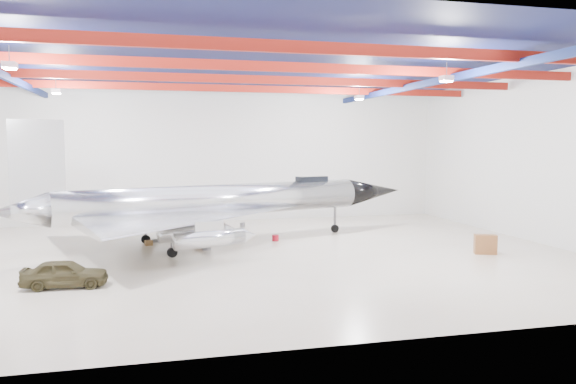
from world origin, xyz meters
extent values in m
plane|color=beige|center=(0.00, 0.00, 0.00)|extent=(40.00, 40.00, 0.00)
plane|color=silver|center=(0.00, 15.00, 5.50)|extent=(40.00, 0.00, 40.00)
plane|color=silver|center=(20.00, 0.00, 5.50)|extent=(0.00, 30.00, 30.00)
plane|color=#0A0F38|center=(0.00, 0.00, 11.00)|extent=(40.00, 40.00, 0.00)
cube|color=maroon|center=(0.00, -9.00, 10.40)|extent=(39.50, 0.25, 0.50)
cube|color=maroon|center=(0.00, -3.00, 10.40)|extent=(39.50, 0.25, 0.50)
cube|color=maroon|center=(0.00, 3.00, 10.40)|extent=(39.50, 0.25, 0.50)
cube|color=maroon|center=(0.00, 9.00, 10.40)|extent=(39.50, 0.25, 0.50)
cube|color=#0C194A|center=(12.00, 0.00, 10.10)|extent=(0.25, 29.50, 0.40)
cube|color=silver|center=(-10.00, -6.00, 9.70)|extent=(0.55, 0.55, 0.25)
cube|color=silver|center=(10.00, -6.00, 9.70)|extent=(0.55, 0.55, 0.25)
cube|color=silver|center=(-10.00, 6.00, 9.70)|extent=(0.55, 0.55, 0.25)
cube|color=silver|center=(10.00, 6.00, 9.70)|extent=(0.55, 0.55, 0.25)
cylinder|color=silver|center=(-0.19, 4.11, 2.84)|extent=(19.96, 7.87, 2.03)
cone|color=black|center=(11.92, 7.82, 2.84)|extent=(5.44, 3.42, 2.03)
cone|color=silver|center=(-11.32, 0.70, 2.84)|extent=(3.50, 2.83, 2.03)
cube|color=silver|center=(-10.36, 1.00, 5.47)|extent=(2.75, 0.95, 4.56)
cube|color=black|center=(6.59, 6.19, 3.90)|extent=(2.37, 1.43, 0.51)
cylinder|color=silver|center=(-1.46, -2.10, 1.42)|extent=(3.95, 2.00, 0.91)
cylinder|color=silver|center=(-2.20, 0.32, 1.42)|extent=(3.95, 2.00, 0.91)
cylinder|color=silver|center=(-3.98, 6.13, 1.42)|extent=(3.95, 2.00, 0.91)
cylinder|color=silver|center=(-4.72, 8.55, 1.42)|extent=(3.95, 2.00, 0.91)
cylinder|color=#59595B|center=(8.53, 6.78, 0.91)|extent=(0.18, 0.18, 1.82)
cylinder|color=black|center=(8.53, 6.78, 0.28)|extent=(0.61, 0.38, 0.57)
cylinder|color=#59595B|center=(-3.32, 0.51, 0.91)|extent=(0.18, 0.18, 1.82)
cylinder|color=black|center=(-3.32, 0.51, 0.28)|extent=(0.61, 0.38, 0.57)
cylinder|color=#59595B|center=(-4.80, 5.35, 0.91)|extent=(0.18, 0.18, 1.82)
cylinder|color=black|center=(-4.80, 5.35, 0.28)|extent=(0.61, 0.38, 0.57)
imported|color=#3E371F|center=(-8.27, -5.11, 0.64)|extent=(3.80, 1.69, 1.27)
cube|color=brown|center=(14.55, -2.88, 0.57)|extent=(1.39, 1.03, 1.14)
cube|color=olive|center=(-4.62, 4.68, 0.16)|extent=(0.53, 0.47, 0.32)
cube|color=#AB1122|center=(0.76, 6.64, 0.14)|extent=(0.45, 0.39, 0.27)
cylinder|color=#59595B|center=(-1.20, 2.31, 0.23)|extent=(0.57, 0.57, 0.47)
cube|color=olive|center=(1.05, 5.86, 0.22)|extent=(0.74, 0.65, 0.44)
cube|color=#59595B|center=(-4.23, 5.71, 0.12)|extent=(0.36, 0.30, 0.23)
cylinder|color=#AB1122|center=(3.55, 4.34, 0.20)|extent=(0.53, 0.53, 0.40)
cube|color=olive|center=(-1.65, 3.25, 0.18)|extent=(0.52, 0.41, 0.36)
cylinder|color=#59595B|center=(2.41, 10.93, 0.18)|extent=(0.42, 0.42, 0.36)
camera|label=1|loc=(-4.47, -31.60, 6.48)|focal=35.00mm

